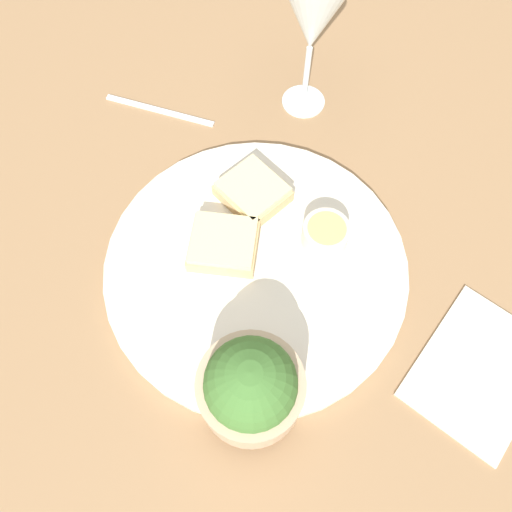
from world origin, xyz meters
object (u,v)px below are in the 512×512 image
object	(u,v)px
cheese_toast_far	(253,192)
salad_bowl	(251,387)
wine_glass	(313,16)
cheese_toast_near	(224,244)
fork	(159,110)
napkin	(480,370)
sauce_ramekin	(326,234)

from	to	relation	value
cheese_toast_far	salad_bowl	bearing A→B (deg)	-79.60
salad_bowl	wine_glass	size ratio (longest dim) A/B	0.54
salad_bowl	cheese_toast_near	xyz separation A→B (m)	(-0.06, 0.16, -0.03)
wine_glass	fork	world-z (taller)	wine_glass
cheese_toast_far	fork	distance (m)	0.20
cheese_toast_far	napkin	world-z (taller)	cheese_toast_far
wine_glass	fork	xyz separation A→B (m)	(-0.20, -0.05, -0.14)
salad_bowl	cheese_toast_near	distance (m)	0.18
cheese_toast_near	fork	world-z (taller)	cheese_toast_near
cheese_toast_near	fork	bearing A→B (deg)	124.22
sauce_ramekin	wine_glass	distance (m)	0.26
napkin	fork	size ratio (longest dim) A/B	1.21
salad_bowl	cheese_toast_near	world-z (taller)	salad_bowl
cheese_toast_far	wine_glass	xyz separation A→B (m)	(0.04, 0.18, 0.11)
salad_bowl	fork	world-z (taller)	salad_bowl
sauce_ramekin	cheese_toast_far	size ratio (longest dim) A/B	0.54
sauce_ramekin	fork	bearing A→B (deg)	146.05
cheese_toast_near	wine_glass	xyz separation A→B (m)	(0.06, 0.26, 0.11)
napkin	wine_glass	bearing A→B (deg)	125.13
cheese_toast_far	napkin	size ratio (longest dim) A/B	0.52
cheese_toast_far	fork	size ratio (longest dim) A/B	0.63
sauce_ramekin	napkin	distance (m)	0.22
napkin	fork	bearing A→B (deg)	146.54
sauce_ramekin	napkin	bearing A→B (deg)	-32.79
fork	cheese_toast_far	bearing A→B (deg)	-38.56
wine_glass	napkin	xyz separation A→B (m)	(0.24, -0.34, -0.14)
sauce_ramekin	wine_glass	world-z (taller)	wine_glass
cheese_toast_near	wine_glass	distance (m)	0.29
salad_bowl	fork	xyz separation A→B (m)	(-0.20, 0.36, -0.06)
salad_bowl	cheese_toast_near	size ratio (longest dim) A/B	1.28
fork	sauce_ramekin	bearing A→B (deg)	-33.95
cheese_toast_far	napkin	xyz separation A→B (m)	(0.28, -0.16, -0.02)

